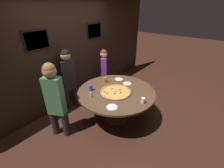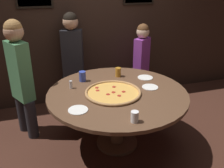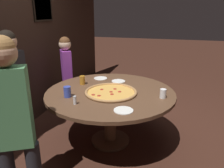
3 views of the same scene
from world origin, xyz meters
TOP-DOWN VIEW (x-y plane):
  - ground_plane at (0.00, 0.00)m, footprint 24.00×24.00m
  - back_wall at (0.00, 1.42)m, footprint 6.40×0.08m
  - dining_table at (0.00, 0.00)m, footprint 1.65×1.65m
  - giant_pizza at (-0.06, -0.03)m, footprint 0.65×0.65m
  - drink_cup_far_right at (-0.33, 0.43)m, footprint 0.09×0.09m
  - drink_cup_far_left at (-0.05, -0.66)m, footprint 0.07×0.07m
  - drink_cup_centre_back at (0.16, 0.45)m, footprint 0.08×0.08m
  - white_plate_beside_cup at (0.42, 0.00)m, footprint 0.20×0.20m
  - white_plate_right_side at (0.49, 0.30)m, footprint 0.20×0.20m
  - white_plate_near_front at (-0.52, -0.30)m, footprint 0.20×0.20m
  - condiment_shaker at (-0.51, 0.25)m, footprint 0.04×0.04m
  - diner_far_right at (-0.34, 1.18)m, footprint 0.40×0.25m
  - diner_far_left at (-1.08, 0.58)m, footprint 0.31×0.40m
  - diner_side_right at (0.73, 0.99)m, footprint 0.34×0.29m

SIDE VIEW (x-z plane):
  - ground_plane at x=0.00m, z-range 0.00..0.00m
  - dining_table at x=0.00m, z-range 0.25..0.99m
  - white_plate_beside_cup at x=0.42m, z-range 0.74..0.75m
  - white_plate_right_side at x=0.49m, z-range 0.74..0.75m
  - white_plate_near_front at x=-0.52m, z-range 0.74..0.75m
  - diner_side_right at x=0.73m, z-range 0.09..1.41m
  - giant_pizza at x=-0.06m, z-range 0.74..0.77m
  - condiment_shaker at x=-0.51m, z-range 0.74..0.84m
  - drink_cup_far_left at x=-0.05m, z-range 0.74..0.85m
  - drink_cup_centre_back at x=0.16m, z-range 0.74..0.86m
  - drink_cup_far_right at x=-0.33m, z-range 0.74..0.87m
  - diner_far_right at x=-0.34m, z-range 0.10..1.61m
  - diner_far_left at x=-1.08m, z-range 0.10..1.64m
  - back_wall at x=0.00m, z-range 0.00..2.60m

